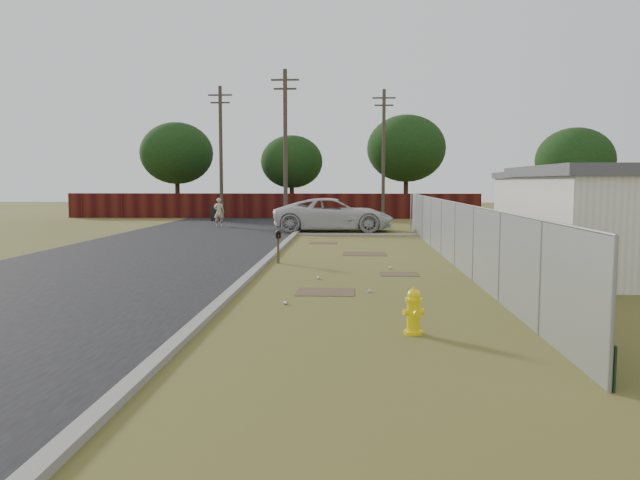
# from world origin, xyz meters

# --- Properties ---
(ground) EXTENTS (120.00, 120.00, 0.00)m
(ground) POSITION_xyz_m (0.00, 0.00, 0.00)
(ground) COLOR brown
(ground) RESTS_ON ground
(street) EXTENTS (15.10, 60.00, 0.12)m
(street) POSITION_xyz_m (-6.76, 8.05, 0.02)
(street) COLOR black
(street) RESTS_ON ground
(chainlink_fence) EXTENTS (0.10, 27.06, 2.02)m
(chainlink_fence) POSITION_xyz_m (3.12, 1.03, 0.80)
(chainlink_fence) COLOR gray
(chainlink_fence) RESTS_ON ground
(privacy_fence) EXTENTS (30.00, 0.12, 1.80)m
(privacy_fence) POSITION_xyz_m (-6.00, 25.00, 0.90)
(privacy_fence) COLOR #4A150F
(privacy_fence) RESTS_ON ground
(utility_poles) EXTENTS (12.60, 8.24, 9.00)m
(utility_poles) POSITION_xyz_m (-3.67, 20.67, 4.69)
(utility_poles) COLOR #443A2D
(utility_poles) RESTS_ON ground
(houses) EXTENTS (9.30, 17.24, 3.10)m
(houses) POSITION_xyz_m (9.70, 3.13, 1.56)
(houses) COLOR white
(houses) RESTS_ON ground
(horizon_trees) EXTENTS (33.32, 31.94, 7.78)m
(horizon_trees) POSITION_xyz_m (0.84, 23.56, 4.63)
(horizon_trees) COLOR #2F1F15
(horizon_trees) RESTS_ON ground
(fire_hydrant) EXTENTS (0.42, 0.42, 0.84)m
(fire_hydrant) POSITION_xyz_m (0.92, -9.07, 0.39)
(fire_hydrant) COLOR yellow
(fire_hydrant) RESTS_ON ground
(mailbox) EXTENTS (0.23, 0.47, 1.07)m
(mailbox) POSITION_xyz_m (-2.57, 0.26, 0.85)
(mailbox) COLOR brown
(mailbox) RESTS_ON ground
(pickup_truck) EXTENTS (6.51, 3.21, 1.78)m
(pickup_truck) POSITION_xyz_m (-1.17, 13.47, 0.89)
(pickup_truck) COLOR silver
(pickup_truck) RESTS_ON ground
(pedestrian) EXTENTS (0.63, 0.42, 1.71)m
(pedestrian) POSITION_xyz_m (-7.98, 16.39, 0.85)
(pedestrian) COLOR tan
(pedestrian) RESTS_ON ground
(trash_bin) EXTENTS (0.77, 0.84, 1.03)m
(trash_bin) POSITION_xyz_m (-9.27, 21.63, 0.53)
(trash_bin) COLOR black
(trash_bin) RESTS_ON ground
(scattered_litter) EXTENTS (2.72, 5.78, 0.07)m
(scattered_litter) POSITION_xyz_m (-0.35, -3.88, 0.04)
(scattered_litter) COLOR silver
(scattered_litter) RESTS_ON ground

